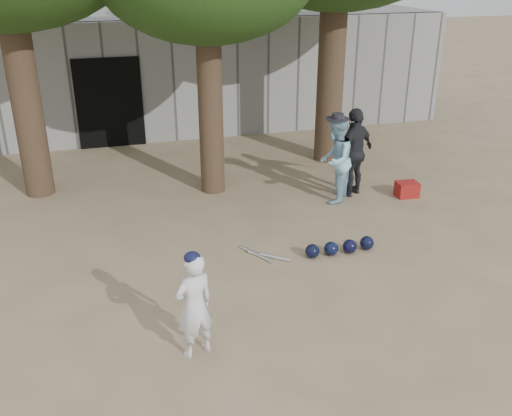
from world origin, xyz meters
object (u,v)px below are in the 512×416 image
object	(u,v)px
spectator_blue	(335,160)
red_bag	(407,189)
boy_player	(195,306)
spectator_dark	(355,152)

from	to	relation	value
spectator_blue	red_bag	xyz separation A→B (m)	(1.50, -0.20, -0.69)
boy_player	red_bag	world-z (taller)	boy_player
spectator_blue	spectator_dark	size ratio (longest dim) A/B	0.95
spectator_dark	red_bag	size ratio (longest dim) A/B	4.20
boy_player	red_bag	size ratio (longest dim) A/B	3.19
boy_player	spectator_dark	size ratio (longest dim) A/B	0.76
spectator_blue	spectator_dark	bearing A→B (deg)	149.14
red_bag	boy_player	bearing A→B (deg)	-143.08
spectator_dark	red_bag	bearing A→B (deg)	127.96
spectator_blue	spectator_dark	xyz separation A→B (m)	(0.50, 0.22, 0.04)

